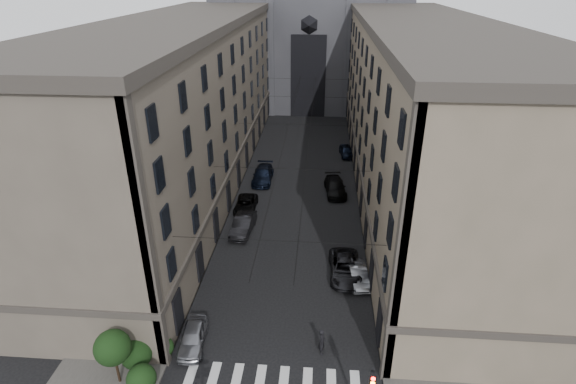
% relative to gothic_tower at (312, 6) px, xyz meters
% --- Properties ---
extents(sidewalk_left, '(7.00, 80.00, 0.15)m').
position_rel_gothic_tower_xyz_m(sidewalk_left, '(-10.50, -38.96, -17.72)').
color(sidewalk_left, '#383533').
rests_on(sidewalk_left, ground).
extents(sidewalk_right, '(7.00, 80.00, 0.15)m').
position_rel_gothic_tower_xyz_m(sidewalk_right, '(10.50, -38.96, -17.72)').
color(sidewalk_right, '#383533').
rests_on(sidewalk_right, ground).
extents(building_left, '(13.60, 60.60, 18.85)m').
position_rel_gothic_tower_xyz_m(building_left, '(-13.44, -38.96, -8.45)').
color(building_left, '#4F473D').
rests_on(building_left, ground).
extents(building_right, '(13.60, 60.60, 18.85)m').
position_rel_gothic_tower_xyz_m(building_right, '(13.44, -38.96, -8.45)').
color(building_right, brown).
rests_on(building_right, ground).
extents(gothic_tower, '(35.00, 23.00, 58.00)m').
position_rel_gothic_tower_xyz_m(gothic_tower, '(0.00, 0.00, 0.00)').
color(gothic_tower, '#2D2D33').
rests_on(gothic_tower, ground).
extents(shrub_cluster, '(3.90, 4.40, 3.90)m').
position_rel_gothic_tower_xyz_m(shrub_cluster, '(-8.72, -69.95, -16.00)').
color(shrub_cluster, black).
rests_on(shrub_cluster, sidewalk_left).
extents(tram_wires, '(14.00, 60.00, 0.43)m').
position_rel_gothic_tower_xyz_m(tram_wires, '(0.00, -39.33, -10.55)').
color(tram_wires, black).
rests_on(tram_wires, ground).
extents(car_left_near, '(1.98, 4.26, 1.41)m').
position_rel_gothic_tower_xyz_m(car_left_near, '(-5.74, -66.96, -17.09)').
color(car_left_near, gray).
rests_on(car_left_near, ground).
extents(car_left_midnear, '(2.14, 5.12, 1.65)m').
position_rel_gothic_tower_xyz_m(car_left_midnear, '(-4.81, -51.73, -16.97)').
color(car_left_midnear, black).
rests_on(car_left_midnear, ground).
extents(car_left_midfar, '(2.29, 4.86, 1.34)m').
position_rel_gothic_tower_xyz_m(car_left_midfar, '(-5.29, -47.20, -17.13)').
color(car_left_midfar, black).
rests_on(car_left_midfar, ground).
extents(car_left_far, '(2.36, 5.72, 1.65)m').
position_rel_gothic_tower_xyz_m(car_left_far, '(-4.41, -39.49, -16.97)').
color(car_left_far, black).
rests_on(car_left_far, ground).
extents(car_right_near, '(1.88, 4.11, 1.31)m').
position_rel_gothic_tower_xyz_m(car_right_near, '(6.04, -58.89, -17.14)').
color(car_right_near, gray).
rests_on(car_right_near, ground).
extents(car_right_midnear, '(2.75, 5.64, 1.54)m').
position_rel_gothic_tower_xyz_m(car_right_midnear, '(4.97, -58.13, -17.03)').
color(car_right_midnear, black).
rests_on(car_right_midnear, ground).
extents(car_right_midfar, '(2.84, 5.72, 1.60)m').
position_rel_gothic_tower_xyz_m(car_right_midfar, '(4.42, -42.19, -17.00)').
color(car_right_midfar, black).
rests_on(car_right_midfar, ground).
extents(car_right_far, '(2.17, 4.42, 1.45)m').
position_rel_gothic_tower_xyz_m(car_right_far, '(6.20, -30.11, -17.07)').
color(car_right_far, black).
rests_on(car_right_far, ground).
extents(pedestrian, '(0.48, 0.73, 1.97)m').
position_rel_gothic_tower_xyz_m(pedestrian, '(3.11, -66.96, -16.81)').
color(pedestrian, black).
rests_on(pedestrian, ground).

